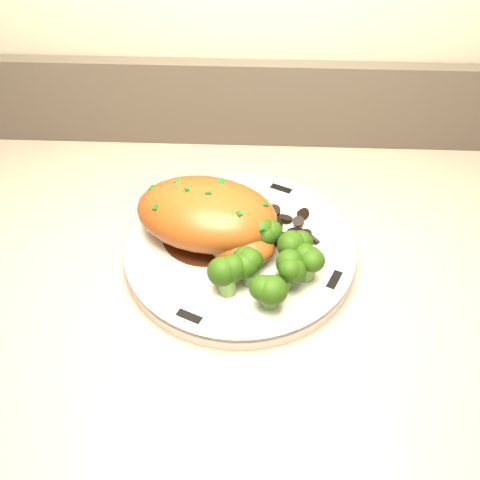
{
  "coord_description": "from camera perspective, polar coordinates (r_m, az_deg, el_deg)",
  "views": [
    {
      "loc": [
        -0.1,
        1.29,
        1.41
      ],
      "look_at": [
        -0.12,
        1.76,
        0.94
      ],
      "focal_mm": 45.0,
      "sensor_mm": 36.0,
      "label": 1
    }
  ],
  "objects": [
    {
      "name": "mushroom_pile",
      "position": [
        0.69,
        3.83,
        0.92
      ],
      "size": [
        0.09,
        0.06,
        0.02
      ],
      "color": "black",
      "rests_on": "plate"
    },
    {
      "name": "rim_accent_1",
      "position": [
        0.72,
        -8.04,
        2.32
      ],
      "size": [
        0.02,
        0.03,
        0.0
      ],
      "primitive_type": "cube",
      "rotation": [
        0.0,
        0.0,
        4.28
      ],
      "color": "black",
      "rests_on": "plate"
    },
    {
      "name": "rim_accent_3",
      "position": [
        0.64,
        8.94,
        -3.76
      ],
      "size": [
        0.02,
        0.03,
        0.0
      ],
      "primitive_type": "cube",
      "rotation": [
        0.0,
        0.0,
        7.42
      ],
      "color": "black",
      "rests_on": "plate"
    },
    {
      "name": "plate",
      "position": [
        0.68,
        0.0,
        -1.12
      ],
      "size": [
        0.32,
        0.32,
        0.02
      ],
      "primitive_type": "cylinder",
      "rotation": [
        0.0,
        0.0,
        -0.29
      ],
      "color": "silver",
      "rests_on": "counter"
    },
    {
      "name": "chicken_breast",
      "position": [
        0.66,
        -2.82,
        2.17
      ],
      "size": [
        0.18,
        0.14,
        0.06
      ],
      "rotation": [
        0.0,
        0.0,
        -0.21
      ],
      "color": "#98491A",
      "rests_on": "plate"
    },
    {
      "name": "gravy_pool",
      "position": [
        0.69,
        -3.1,
        0.59
      ],
      "size": [
        0.1,
        0.1,
        0.0
      ],
      "primitive_type": "cylinder",
      "color": "#3F1A0B",
      "rests_on": "plate"
    },
    {
      "name": "rim_accent_2",
      "position": [
        0.61,
        -4.84,
        -7.25
      ],
      "size": [
        0.03,
        0.02,
        0.0
      ],
      "primitive_type": "cube",
      "rotation": [
        0.0,
        0.0,
        5.85
      ],
      "color": "black",
      "rests_on": "plate"
    },
    {
      "name": "rim_accent_0",
      "position": [
        0.75,
        3.91,
        4.87
      ],
      "size": [
        0.03,
        0.02,
        0.0
      ],
      "primitive_type": "cube",
      "rotation": [
        0.0,
        0.0,
        2.71
      ],
      "color": "black",
      "rests_on": "plate"
    },
    {
      "name": "broccoli_florets",
      "position": [
        0.62,
        2.61,
        -2.07
      ],
      "size": [
        0.11,
        0.1,
        0.04
      ],
      "rotation": [
        0.0,
        0.0,
        0.22
      ],
      "color": "#65933E",
      "rests_on": "plate"
    }
  ]
}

